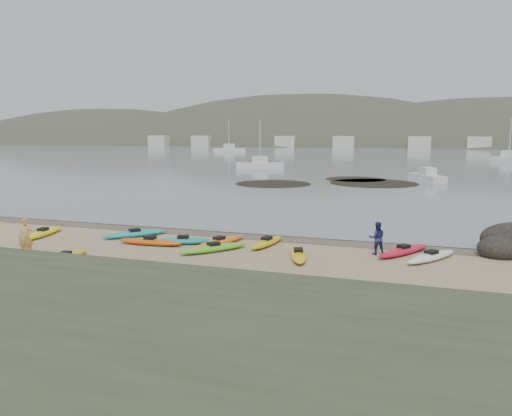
% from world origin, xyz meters
% --- Properties ---
extents(ground, '(600.00, 600.00, 0.00)m').
position_xyz_m(ground, '(0.00, 0.00, 0.00)').
color(ground, tan).
rests_on(ground, ground).
extents(wet_sand, '(60.00, 60.00, 0.00)m').
position_xyz_m(wet_sand, '(0.00, -0.30, 0.00)').
color(wet_sand, brown).
rests_on(wet_sand, ground).
extents(water, '(1200.00, 1200.00, 0.00)m').
position_xyz_m(water, '(0.00, 300.00, 0.01)').
color(water, slate).
rests_on(water, ground).
extents(bluff, '(60.00, 8.00, 2.00)m').
position_xyz_m(bluff, '(0.00, -17.50, 1.00)').
color(bluff, '#475138').
rests_on(bluff, ground).
extents(kayaks, '(22.00, 9.71, 0.34)m').
position_xyz_m(kayaks, '(-0.88, -3.78, 0.17)').
color(kayaks, gold).
rests_on(kayaks, ground).
extents(person_west, '(0.78, 0.69, 1.80)m').
position_xyz_m(person_west, '(-8.37, -8.04, 0.90)').
color(person_west, tan).
rests_on(person_west, ground).
extents(person_east, '(0.89, 0.77, 1.55)m').
position_xyz_m(person_east, '(6.77, -2.47, 0.77)').
color(person_east, navy).
rests_on(person_east, ground).
extents(kelp_mats, '(19.26, 15.53, 0.04)m').
position_xyz_m(kelp_mats, '(-0.25, 29.61, 0.03)').
color(kelp_mats, black).
rests_on(kelp_mats, water).
extents(moored_boats, '(93.88, 86.84, 1.22)m').
position_xyz_m(moored_boats, '(3.07, 84.64, 0.56)').
color(moored_boats, silver).
rests_on(moored_boats, ground).
extents(far_hills, '(550.00, 135.00, 80.00)m').
position_xyz_m(far_hills, '(39.38, 193.97, -15.93)').
color(far_hills, '#384235').
rests_on(far_hills, ground).
extents(far_town, '(199.00, 5.00, 4.00)m').
position_xyz_m(far_town, '(6.00, 145.00, 2.00)').
color(far_town, beige).
rests_on(far_town, ground).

